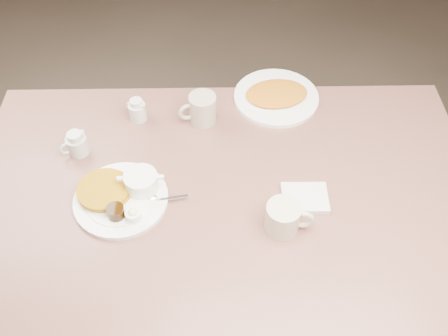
{
  "coord_description": "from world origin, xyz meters",
  "views": [
    {
      "loc": [
        -0.02,
        -0.91,
        1.91
      ],
      "look_at": [
        0.0,
        0.02,
        0.82
      ],
      "focal_mm": 40.36,
      "sensor_mm": 36.0,
      "label": 1
    }
  ],
  "objects_px": {
    "coffee_mug_near": "(284,218)",
    "main_plate": "(122,194)",
    "coffee_mug_far": "(202,109)",
    "creamer_left": "(77,144)",
    "hash_plate": "(276,96)",
    "diner_table": "(224,221)",
    "creamer_right": "(137,110)"
  },
  "relations": [
    {
      "from": "creamer_left",
      "to": "coffee_mug_far",
      "type": "bearing_deg",
      "value": 19.43
    },
    {
      "from": "coffee_mug_near",
      "to": "coffee_mug_far",
      "type": "xyz_separation_m",
      "value": [
        -0.23,
        0.43,
        0.0
      ]
    },
    {
      "from": "diner_table",
      "to": "main_plate",
      "type": "xyz_separation_m",
      "value": [
        -0.29,
        -0.03,
        0.19
      ]
    },
    {
      "from": "main_plate",
      "to": "creamer_right",
      "type": "distance_m",
      "value": 0.33
    },
    {
      "from": "diner_table",
      "to": "creamer_right",
      "type": "bearing_deg",
      "value": 132.85
    },
    {
      "from": "main_plate",
      "to": "hash_plate",
      "type": "relative_size",
      "value": 1.0
    },
    {
      "from": "main_plate",
      "to": "coffee_mug_far",
      "type": "xyz_separation_m",
      "value": [
        0.22,
        0.32,
        0.03
      ]
    },
    {
      "from": "main_plate",
      "to": "creamer_left",
      "type": "distance_m",
      "value": 0.24
    },
    {
      "from": "main_plate",
      "to": "creamer_left",
      "type": "relative_size",
      "value": 3.75
    },
    {
      "from": "coffee_mug_near",
      "to": "main_plate",
      "type": "bearing_deg",
      "value": 166.75
    },
    {
      "from": "coffee_mug_near",
      "to": "hash_plate",
      "type": "distance_m",
      "value": 0.53
    },
    {
      "from": "diner_table",
      "to": "coffee_mug_far",
      "type": "distance_m",
      "value": 0.37
    },
    {
      "from": "hash_plate",
      "to": "coffee_mug_near",
      "type": "bearing_deg",
      "value": -92.86
    },
    {
      "from": "coffee_mug_far",
      "to": "creamer_right",
      "type": "bearing_deg",
      "value": 176.71
    },
    {
      "from": "diner_table",
      "to": "hash_plate",
      "type": "height_order",
      "value": "hash_plate"
    },
    {
      "from": "creamer_right",
      "to": "coffee_mug_near",
      "type": "bearing_deg",
      "value": -45.03
    },
    {
      "from": "diner_table",
      "to": "coffee_mug_near",
      "type": "relative_size",
      "value": 10.87
    },
    {
      "from": "coffee_mug_near",
      "to": "hash_plate",
      "type": "relative_size",
      "value": 0.41
    },
    {
      "from": "creamer_left",
      "to": "hash_plate",
      "type": "bearing_deg",
      "value": 20.31
    },
    {
      "from": "diner_table",
      "to": "hash_plate",
      "type": "relative_size",
      "value": 4.51
    },
    {
      "from": "diner_table",
      "to": "creamer_left",
      "type": "xyz_separation_m",
      "value": [
        -0.45,
        0.15,
        0.21
      ]
    },
    {
      "from": "coffee_mug_far",
      "to": "creamer_right",
      "type": "relative_size",
      "value": 1.68
    },
    {
      "from": "main_plate",
      "to": "creamer_left",
      "type": "bearing_deg",
      "value": 130.73
    },
    {
      "from": "coffee_mug_far",
      "to": "diner_table",
      "type": "bearing_deg",
      "value": -76.85
    },
    {
      "from": "coffee_mug_far",
      "to": "hash_plate",
      "type": "relative_size",
      "value": 0.4
    },
    {
      "from": "creamer_right",
      "to": "hash_plate",
      "type": "bearing_deg",
      "value": 10.74
    },
    {
      "from": "hash_plate",
      "to": "coffee_mug_far",
      "type": "bearing_deg",
      "value": -158.38
    },
    {
      "from": "hash_plate",
      "to": "creamer_right",
      "type": "bearing_deg",
      "value": -169.26
    },
    {
      "from": "hash_plate",
      "to": "creamer_left",
      "type": "bearing_deg",
      "value": -159.69
    },
    {
      "from": "main_plate",
      "to": "coffee_mug_near",
      "type": "height_order",
      "value": "coffee_mug_near"
    },
    {
      "from": "coffee_mug_near",
      "to": "creamer_left",
      "type": "relative_size",
      "value": 1.56
    },
    {
      "from": "creamer_right",
      "to": "hash_plate",
      "type": "distance_m",
      "value": 0.47
    }
  ]
}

